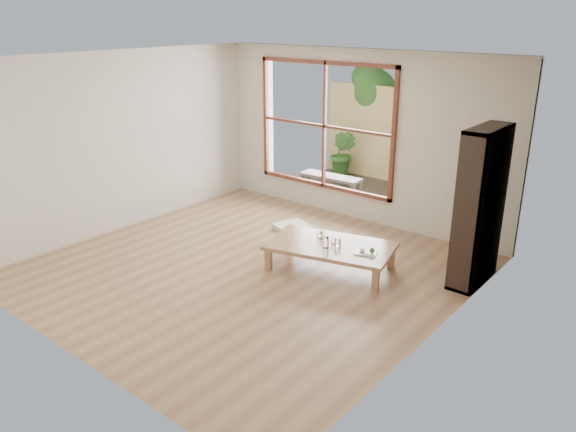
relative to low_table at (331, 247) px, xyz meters
The scene contains 15 objects.
ground 1.06m from the low_table, 141.96° to the right, with size 5.00×5.00×0.00m, color #A78353.
low_table is the anchor object (origin of this frame).
floor_cushion 1.47m from the low_table, 147.66° to the left, with size 0.48×0.48×0.07m, color silver.
bookshelf 1.85m from the low_table, 28.49° to the left, with size 0.30×0.85×1.89m, color black.
glass_tall 0.17m from the low_table, 81.59° to the right, with size 0.07×0.07×0.14m, color silver.
glass_mid 0.14m from the low_table, 13.46° to the left, with size 0.08×0.08×0.11m, color silver.
glass_short 0.09m from the low_table, 72.61° to the left, with size 0.06×0.06×0.08m, color silver.
glass_small 0.24m from the low_table, 162.58° to the left, with size 0.07×0.07×0.08m, color silver.
food_tray 0.51m from the low_table, ahead, with size 0.31×0.26×0.08m.
deck 3.26m from the low_table, 115.60° to the left, with size 2.80×2.00×0.05m, color #362E27.
garden_bench 3.02m from the low_table, 125.13° to the left, with size 1.14×0.39×0.36m.
bamboo_fence 4.22m from the low_table, 109.66° to the left, with size 2.80×0.06×1.80m, color #DDC671.
shrub_right 3.71m from the low_table, 100.55° to the left, with size 0.78×0.68×0.87m, color #356625.
shrub_left 4.23m from the low_table, 121.89° to the left, with size 0.51×0.41×0.93m, color #356625.
garden_tree 4.90m from the low_table, 116.19° to the left, with size 1.04×0.85×2.22m.
Camera 1 is at (4.50, -4.75, 3.09)m, focal length 35.00 mm.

